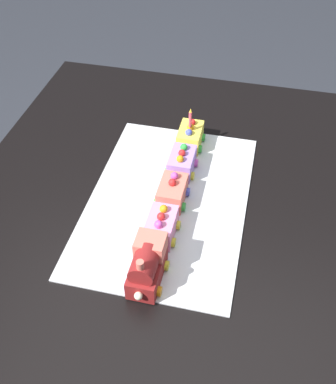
% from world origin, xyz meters
% --- Properties ---
extents(ground_plane, '(8.00, 8.00, 0.00)m').
position_xyz_m(ground_plane, '(0.00, 0.00, 0.00)').
color(ground_plane, '#2D3038').
extents(dining_table, '(1.40, 1.00, 0.74)m').
position_xyz_m(dining_table, '(0.00, 0.00, 0.63)').
color(dining_table, black).
rests_on(dining_table, ground).
extents(cake_board, '(0.60, 0.40, 0.00)m').
position_xyz_m(cake_board, '(0.07, -0.04, 0.74)').
color(cake_board, silver).
rests_on(cake_board, dining_table).
extents(cake_locomotive, '(0.14, 0.08, 0.12)m').
position_xyz_m(cake_locomotive, '(-0.17, -0.05, 0.79)').
color(cake_locomotive, maroon).
rests_on(cake_locomotive, cake_board).
extents(cake_car_hopper_bubblegum, '(0.10, 0.08, 0.07)m').
position_xyz_m(cake_car_hopper_bubblegum, '(-0.04, -0.05, 0.77)').
color(cake_car_hopper_bubblegum, pink).
rests_on(cake_car_hopper_bubblegum, cake_board).
extents(cake_car_flatbed_coral, '(0.10, 0.08, 0.07)m').
position_xyz_m(cake_car_flatbed_coral, '(0.08, -0.05, 0.77)').
color(cake_car_flatbed_coral, '#F27260').
rests_on(cake_car_flatbed_coral, cake_board).
extents(cake_car_tanker_lavender, '(0.10, 0.08, 0.07)m').
position_xyz_m(cake_car_tanker_lavender, '(0.19, -0.05, 0.77)').
color(cake_car_tanker_lavender, '#AD84E0').
rests_on(cake_car_tanker_lavender, cake_board).
extents(cake_car_gondola_lemon, '(0.10, 0.08, 0.07)m').
position_xyz_m(cake_car_gondola_lemon, '(0.31, -0.05, 0.77)').
color(cake_car_gondola_lemon, '#F4E04C').
rests_on(cake_car_gondola_lemon, cake_board).
extents(birthday_candle, '(0.01, 0.01, 0.06)m').
position_xyz_m(birthday_candle, '(0.30, -0.05, 0.84)').
color(birthday_candle, '#F24C59').
rests_on(birthday_candle, cake_car_gondola_lemon).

